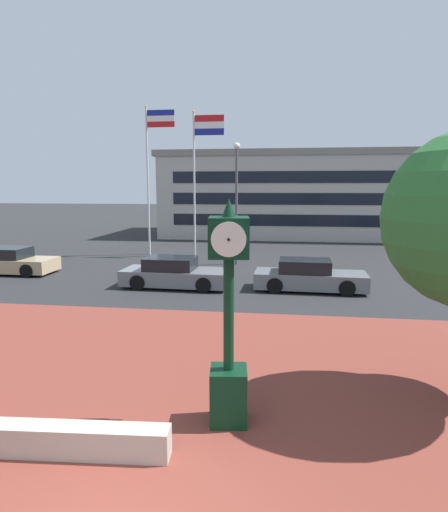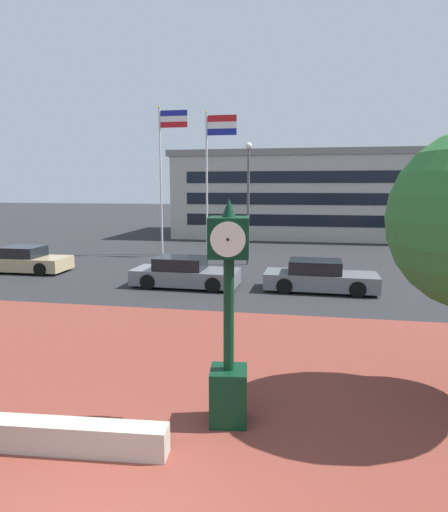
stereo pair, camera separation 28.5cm
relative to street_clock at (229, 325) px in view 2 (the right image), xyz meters
The scene contains 10 objects.
plaza_brick_paving 2.19m from the street_clock, behind, with size 44.00×13.98×0.01m, color brown.
planter_wall 3.16m from the street_clock, 150.42° to the right, with size 3.20×0.40×0.50m, color #ADA393.
street_clock is the anchor object (origin of this frame).
car_street_near 17.45m from the street_clock, 135.42° to the left, with size 4.18×1.95×1.28m.
car_street_mid 11.11m from the street_clock, 109.34° to the left, with size 4.56×1.98×1.28m.
car_street_distant 10.86m from the street_clock, 79.32° to the left, with size 4.59×1.92×1.28m.
flagpole_primary 20.64m from the street_clock, 110.84° to the left, with size 1.82×0.14×9.07m.
flagpole_secondary 19.78m from the street_clock, 102.64° to the left, with size 1.89×0.14×8.72m.
civic_building 32.64m from the street_clock, 81.53° to the left, with size 28.69×11.08×7.13m.
street_lamp_post 16.48m from the street_clock, 95.76° to the left, with size 0.36×0.36×6.56m.
Camera 2 is at (2.41, -4.24, 4.25)m, focal length 30.55 mm.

